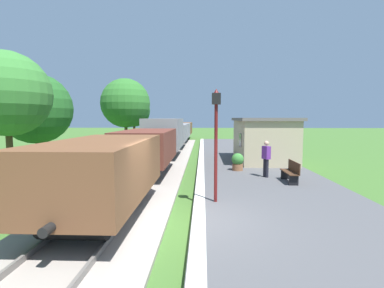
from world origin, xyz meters
The scene contains 16 objects.
ground_plane centered at (0.00, 0.00, 0.00)m, with size 160.00×160.00×0.00m, color #3D6628.
platform_slab centered at (3.20, 0.00, 0.12)m, with size 6.00×60.00×0.25m, color #4C4C4F.
platform_edge_stripe centered at (0.40, 0.00, 0.25)m, with size 0.36×60.00×0.01m, color silver.
track_ballast centered at (-2.40, 0.00, 0.06)m, with size 3.80×60.00×0.12m, color #9E9389.
rail_near centered at (-1.68, 0.00, 0.19)m, with size 0.07×60.00×0.14m, color slate.
rail_far centered at (-3.12, 0.00, 0.19)m, with size 0.07×60.00×0.14m, color slate.
freight_train centered at (-2.40, 16.83, 1.45)m, with size 2.50×39.20×2.72m.
station_hut centered at (4.40, 10.91, 1.65)m, with size 3.50×5.80×2.78m.
bench_near_hut centered at (4.32, 4.71, 0.72)m, with size 0.42×1.50×0.91m.
person_waiting centered at (3.47, 5.74, 1.18)m, with size 0.38×0.45×1.71m.
potted_planter centered at (2.35, 7.41, 0.72)m, with size 0.64×0.64×0.92m.
lamp_post_near centered at (0.93, 1.72, 2.80)m, with size 0.28×0.28×3.70m.
tree_trackside_mid centered at (-8.23, 4.90, 4.08)m, with size 3.78×3.78×5.98m.
tree_trackside_far centered at (-10.36, 10.61, 3.63)m, with size 4.57×4.57×5.92m.
tree_field_left centered at (-6.58, 18.28, 4.37)m, with size 4.47×4.47×6.61m.
tree_field_distant centered at (-7.92, 26.83, 3.93)m, with size 3.94×3.94×5.90m.
Camera 1 is at (0.50, -7.44, 3.01)m, focal length 26.37 mm.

